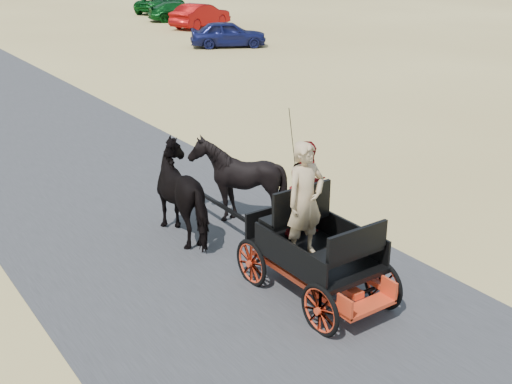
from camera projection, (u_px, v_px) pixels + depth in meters
ground at (301, 331)px, 9.17m from camera, size 140.00×140.00×0.00m
road at (301, 330)px, 9.17m from camera, size 6.00×140.00×0.01m
carriage at (315, 273)px, 9.98m from camera, size 1.30×2.40×0.72m
horse_left at (188, 193)px, 11.78m from camera, size 0.91×2.01×1.70m
horse_right at (238, 180)px, 12.37m from camera, size 1.37×1.54×1.70m
driver_man at (305, 201)px, 9.44m from camera, size 0.66×0.43×1.80m
passenger_woman at (308, 189)px, 10.16m from camera, size 0.77×0.60×1.58m
car_a at (228, 34)px, 31.83m from camera, size 4.03×3.05×1.28m
car_b at (200, 15)px, 38.52m from camera, size 4.50×3.00×1.40m
car_c at (180, 11)px, 41.36m from camera, size 4.46×2.82×1.21m
car_d at (161, 4)px, 45.61m from camera, size 4.90×4.15×1.25m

